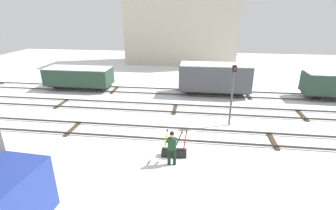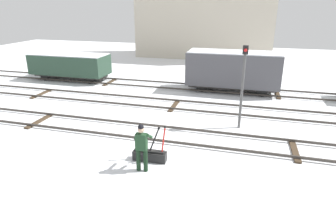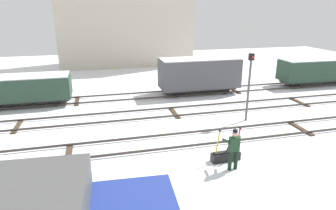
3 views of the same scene
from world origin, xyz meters
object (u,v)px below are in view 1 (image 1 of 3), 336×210
rail_worker (172,146)px  freight_car_far_end (215,78)px  switch_lever_frame (174,152)px  freight_car_back_track (79,77)px  signal_post (232,90)px

rail_worker → freight_car_far_end: 10.89m
switch_lever_frame → rail_worker: 1.01m
freight_car_far_end → freight_car_back_track: bearing=-179.9°
switch_lever_frame → freight_car_back_track: (-9.68, 9.91, 0.93)m
rail_worker → signal_post: bearing=54.2°
switch_lever_frame → rail_worker: bearing=-95.2°
rail_worker → signal_post: signal_post is taller
rail_worker → switch_lever_frame: bearing=84.8°
freight_car_far_end → rail_worker: bearing=-102.6°
switch_lever_frame → rail_worker: size_ratio=0.83×
signal_post → switch_lever_frame: bearing=-127.9°
signal_post → freight_car_back_track: signal_post is taller
switch_lever_frame → freight_car_back_track: size_ratio=0.25×
rail_worker → freight_car_far_end: freight_car_far_end is taller
rail_worker → freight_car_back_track: size_ratio=0.30×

